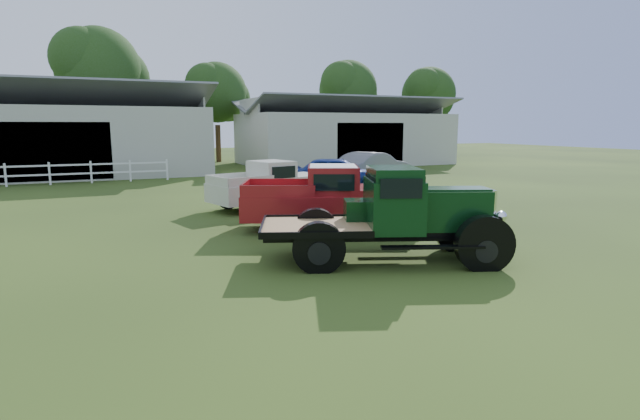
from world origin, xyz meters
name	(u,v)px	position (x,y,z in m)	size (l,w,h in m)	color
ground	(334,264)	(0.00, 0.00, 0.00)	(120.00, 120.00, 0.00)	#283814
shed_left	(54,130)	(-7.00, 26.00, 2.80)	(18.80, 10.20, 5.60)	#AAACA2
shed_right	(344,132)	(14.00, 27.00, 2.60)	(16.80, 9.20, 5.20)	#AAACA2
fence_rail	(28,174)	(-8.00, 20.00, 0.60)	(14.20, 0.16, 1.20)	white
tree_b	(100,91)	(-4.00, 34.00, 5.75)	(6.90, 6.90, 11.50)	#1E3C0C
tree_c	(217,109)	(5.00, 33.00, 4.50)	(5.40, 5.40, 9.00)	#1E3C0C
tree_d	(348,106)	(18.00, 34.00, 5.00)	(6.00, 6.00, 10.00)	#1E3C0C
tree_e	(428,109)	(26.00, 32.00, 4.75)	(5.70, 5.70, 9.50)	#1E3C0C
vintage_flatbed	(388,215)	(1.28, -0.22, 1.09)	(5.49, 2.18, 2.18)	black
red_pickup	(329,197)	(1.58, 3.56, 0.98)	(5.36, 2.06, 1.96)	maroon
white_pickup	(270,185)	(1.23, 8.13, 0.87)	(4.76, 1.84, 1.75)	beige
misc_car_blue	(338,173)	(6.16, 12.19, 0.80)	(1.88, 4.68, 1.59)	navy
misc_car_grey	(372,167)	(9.12, 13.95, 0.84)	(1.77, 5.08, 1.67)	slate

